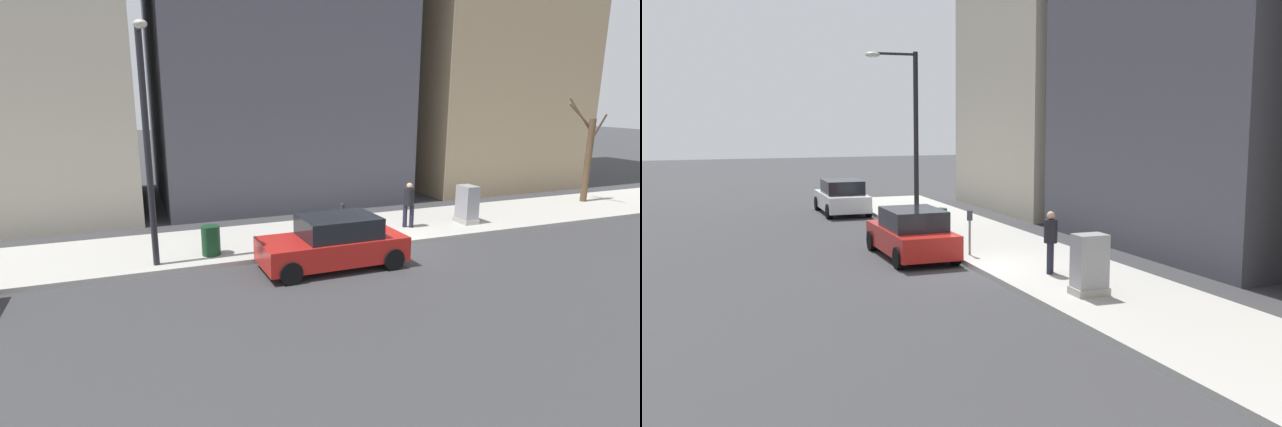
{
  "view_description": "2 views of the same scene",
  "coord_description": "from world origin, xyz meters",
  "views": [
    {
      "loc": [
        -13.84,
        7.76,
        4.96
      ],
      "look_at": [
        0.25,
        2.31,
        1.3
      ],
      "focal_mm": 28.0,
      "sensor_mm": 36.0,
      "label": 1
    },
    {
      "loc": [
        -7.19,
        -18.23,
        4.24
      ],
      "look_at": [
        0.34,
        1.83,
        1.37
      ],
      "focal_mm": 40.0,
      "sensor_mm": 36.0,
      "label": 2
    }
  ],
  "objects": [
    {
      "name": "ground_plane",
      "position": [
        0.0,
        0.0,
        0.0
      ],
      "size": [
        120.0,
        120.0,
        0.0
      ],
      "primitive_type": "plane",
      "color": "#38383A"
    },
    {
      "name": "sidewalk",
      "position": [
        2.0,
        0.0,
        0.07
      ],
      "size": [
        4.0,
        36.0,
        0.15
      ],
      "primitive_type": "cube",
      "color": "#B2AFA8",
      "rests_on": "ground"
    },
    {
      "name": "parked_car_red",
      "position": [
        -1.08,
        2.39,
        0.74
      ],
      "size": [
        1.96,
        4.22,
        1.52
      ],
      "rotation": [
        0.0,
        0.0,
        0.01
      ],
      "color": "red",
      "rests_on": "ground"
    },
    {
      "name": "parking_meter",
      "position": [
        0.45,
        1.45,
        0.98
      ],
      "size": [
        0.14,
        0.1,
        1.35
      ],
      "color": "slate",
      "rests_on": "sidewalk"
    },
    {
      "name": "utility_box",
      "position": [
        1.3,
        -4.07,
        0.85
      ],
      "size": [
        0.83,
        0.61,
        1.43
      ],
      "color": "#A8A399",
      "rests_on": "sidewalk"
    },
    {
      "name": "streetlamp",
      "position": [
        0.28,
        7.23,
        4.02
      ],
      "size": [
        1.97,
        0.32,
        6.5
      ],
      "color": "black",
      "rests_on": "sidewalk"
    },
    {
      "name": "bare_tree",
      "position": [
        2.6,
        -11.47,
        2.19
      ],
      "size": [
        1.6,
        1.25,
        4.61
      ],
      "color": "brown",
      "rests_on": "sidewalk"
    },
    {
      "name": "trash_bin",
      "position": [
        0.9,
        5.61,
        0.6
      ],
      "size": [
        0.56,
        0.56,
        0.9
      ],
      "primitive_type": "cylinder",
      "color": "#14381E",
      "rests_on": "sidewalk"
    },
    {
      "name": "pedestrian_near_meter",
      "position": [
        1.54,
        -1.67,
        1.09
      ],
      "size": [
        0.36,
        0.36,
        1.66
      ],
      "rotation": [
        0.0,
        0.0,
        0.97
      ],
      "color": "#1E1E2D",
      "rests_on": "sidewalk"
    }
  ]
}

